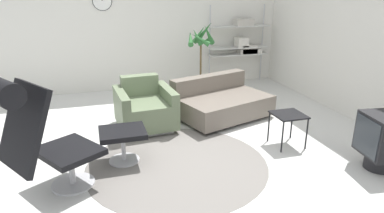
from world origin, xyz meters
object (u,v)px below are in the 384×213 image
object	(u,v)px
lounge_chair	(32,126)
armchair_red	(145,109)
ottoman	(123,137)
side_table	(288,118)
couch_low	(221,103)
potted_plant	(201,64)
shelf_unit	(243,42)
crt_television	(383,139)

from	to	relation	value
lounge_chair	armchair_red	world-z (taller)	lounge_chair
ottoman	side_table	distance (m)	2.09
lounge_chair	couch_low	distance (m)	2.99
armchair_red	potted_plant	distance (m)	1.97
ottoman	shelf_unit	distance (m)	4.05
side_table	crt_television	world-z (taller)	crt_television
armchair_red	side_table	bearing A→B (deg)	141.87
armchair_red	crt_television	distance (m)	3.06
lounge_chair	crt_television	bearing A→B (deg)	49.74
side_table	potted_plant	xyz separation A→B (m)	(-0.35, 2.56, 0.18)
side_table	ottoman	bearing A→B (deg)	175.60
couch_low	side_table	size ratio (longest dim) A/B	3.72
armchair_red	couch_low	bearing A→B (deg)	-179.84
ottoman	crt_television	distance (m)	2.93
lounge_chair	side_table	bearing A→B (deg)	64.54
lounge_chair	couch_low	bearing A→B (deg)	90.03
lounge_chair	crt_television	world-z (taller)	lounge_chair
crt_television	shelf_unit	bearing A→B (deg)	7.89
lounge_chair	armchair_red	bearing A→B (deg)	107.45
crt_television	side_table	bearing A→B (deg)	47.30
lounge_chair	crt_television	distance (m)	3.64
lounge_chair	shelf_unit	bearing A→B (deg)	100.06
crt_television	couch_low	bearing A→B (deg)	37.28
side_table	crt_television	xyz separation A→B (m)	(0.67, -0.85, -0.02)
side_table	shelf_unit	bearing A→B (deg)	76.39
crt_television	potted_plant	size ratio (longest dim) A/B	0.47
side_table	crt_television	distance (m)	1.08
lounge_chair	potted_plant	size ratio (longest dim) A/B	0.92
side_table	potted_plant	size ratio (longest dim) A/B	0.31
lounge_chair	shelf_unit	size ratio (longest dim) A/B	0.78
side_table	crt_television	bearing A→B (deg)	-51.42
armchair_red	crt_television	size ratio (longest dim) A/B	1.37
couch_low	crt_television	size ratio (longest dim) A/B	2.48
couch_low	side_table	world-z (taller)	couch_low
potted_plant	side_table	bearing A→B (deg)	-82.32
lounge_chair	armchair_red	xyz separation A→B (m)	(1.25, 1.51, -0.48)
potted_plant	lounge_chair	bearing A→B (deg)	-131.17
lounge_chair	shelf_unit	distance (m)	4.99
side_table	crt_television	size ratio (longest dim) A/B	0.67
ottoman	side_table	world-z (taller)	side_table
couch_low	shelf_unit	xyz separation A→B (m)	(1.18, 1.80, 0.65)
ottoman	shelf_unit	xyz separation A→B (m)	(2.81, 2.86, 0.57)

